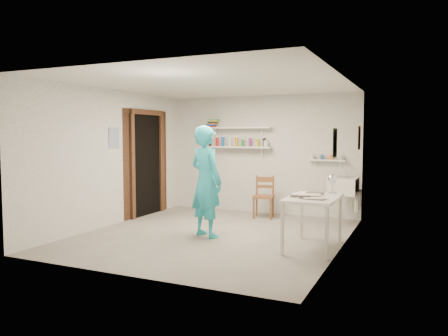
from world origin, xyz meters
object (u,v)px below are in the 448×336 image
at_px(belfast_sink, 343,186).
at_px(wooden_chair, 263,197).
at_px(man, 206,181).
at_px(wall_clock, 207,162).
at_px(work_table, 313,223).
at_px(desk_lamp, 333,179).

distance_m(belfast_sink, wooden_chair, 1.53).
bearing_deg(belfast_sink, man, -134.71).
xyz_separation_m(wall_clock, wooden_chair, (0.40, 1.63, -0.75)).
bearing_deg(man, wooden_chair, -76.76).
xyz_separation_m(belfast_sink, wall_clock, (-1.90, -1.63, 0.46)).
height_order(man, work_table, man).
distance_m(wall_clock, wooden_chair, 1.84).
distance_m(belfast_sink, wall_clock, 2.55).
distance_m(belfast_sink, work_table, 1.92).
bearing_deg(wooden_chair, desk_lamp, -51.81).
distance_m(wall_clock, work_table, 1.98).
bearing_deg(work_table, wooden_chair, 126.49).
bearing_deg(man, work_table, -158.61).
bearing_deg(desk_lamp, man, -168.24).
bearing_deg(desk_lamp, work_table, -112.42).
bearing_deg(belfast_sink, wooden_chair, -179.83).
xyz_separation_m(wall_clock, desk_lamp, (1.98, 0.19, -0.21)).
bearing_deg(desk_lamp, wall_clock, -174.48).
bearing_deg(man, wall_clock, -43.93).
relative_size(belfast_sink, desk_lamp, 4.34).
distance_m(belfast_sink, desk_lamp, 1.47).
bearing_deg(wall_clock, work_table, 15.05).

